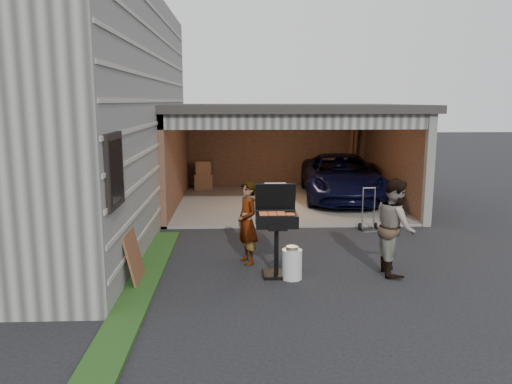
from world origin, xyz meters
The scene contains 11 objects.
ground centered at (0.00, 0.00, 0.00)m, with size 80.00×80.00×0.00m, color black.
house centered at (-6.00, 4.00, 2.75)m, with size 7.00×11.00×5.50m, color #474744.
groundcover_strip centered at (-2.25, -1.00, 0.03)m, with size 0.50×8.00×0.06m, color #193814.
garage centered at (0.76, 6.79, 1.87)m, with size 6.80×6.30×2.90m.
minivan centered at (2.49, 6.83, 0.67)m, with size 2.21×4.79×1.33m, color black.
woman centered at (-0.50, 0.93, 0.77)m, with size 0.56×0.37×1.55m, color silver.
man centered at (2.06, 0.26, 0.84)m, with size 0.82×0.64×1.69m, color #4F2C1F.
bbq_grill centered at (-0.02, 0.24, 0.94)m, with size 0.71×0.62×1.58m.
propane_tank centered at (0.24, 0.04, 0.26)m, with size 0.34×0.34×0.51m, color silver.
plywood_panel centered at (-2.40, -0.05, 0.43)m, with size 0.04×0.78×0.88m, color brown.
hand_truck centered at (2.39, 3.19, 0.20)m, with size 0.44×0.34×1.03m.
Camera 1 is at (-0.70, -8.05, 3.00)m, focal length 35.00 mm.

